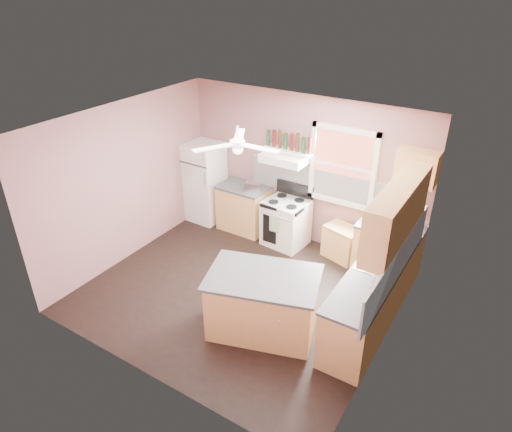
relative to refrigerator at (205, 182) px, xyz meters
The scene contains 32 objects.
floor 2.68m from the refrigerator, 40.43° to the right, with size 4.50×4.50×0.00m, color black.
ceiling 3.19m from the refrigerator, 40.43° to the right, with size 4.50×4.50×0.00m, color white.
wall_back 2.06m from the refrigerator, 10.61° to the left, with size 4.50×0.05×2.70m, color #8A5D5D.
wall_right 4.57m from the refrigerator, 21.46° to the right, with size 0.05×4.00×2.70m, color #8A5D5D.
wall_left 1.78m from the refrigerator, 101.14° to the right, with size 0.05×4.00×2.70m, color #8A5D5D.
backsplash_back 2.45m from the refrigerator, ahead, with size 2.90×0.03×0.55m, color white.
backsplash_right 4.42m from the refrigerator, 18.01° to the right, with size 0.03×2.60×0.55m, color white.
window_view 2.84m from the refrigerator, ahead, with size 1.00×0.02×1.20m, color brown.
window_frame 2.83m from the refrigerator, ahead, with size 1.16×0.07×1.36m, color white.
refrigerator is the anchor object (origin of this frame).
base_cabinet_left 0.96m from the refrigerator, ahead, with size 0.90×0.60×0.86m, color tan.
counter_left 0.89m from the refrigerator, ahead, with size 0.92×0.62×0.04m, color #3F3E41.
toaster 1.18m from the refrigerator, ahead, with size 0.28×0.16×0.18m, color silver.
stove 1.87m from the refrigerator, ahead, with size 0.73×0.64×0.86m, color white.
range_hood 1.91m from the refrigerator, ahead, with size 0.78×0.50×0.14m, color white.
bottle_shelf 1.96m from the refrigerator, ahead, with size 0.90×0.26×0.03m, color white.
cart 2.94m from the refrigerator, ahead, with size 0.60×0.40×0.60m, color tan.
base_cabinet_corner 3.72m from the refrigerator, ahead, with size 1.00×0.60×0.86m, color tan.
base_cabinet_right 4.14m from the refrigerator, 19.23° to the right, with size 0.60×2.20×0.86m, color tan.
counter_corner 3.70m from the refrigerator, ahead, with size 1.02×0.62×0.04m, color #3F3E41.
counter_right 4.12m from the refrigerator, 19.28° to the right, with size 0.62×2.22×0.04m, color #3F3E41.
sink 4.06m from the refrigerator, 16.61° to the right, with size 0.55×0.45×0.03m, color silver.
faucet 4.22m from the refrigerator, 15.99° to the right, with size 0.03×0.03×0.14m, color silver.
upper_cabinet_right 4.31m from the refrigerator, 16.06° to the right, with size 0.33×1.80×0.76m, color tan.
upper_cabinet_corner 4.06m from the refrigerator, ahead, with size 0.60×0.33×0.52m, color tan.
paper_towel 4.05m from the refrigerator, ahead, with size 0.12×0.12×0.26m, color white.
island 3.47m from the refrigerator, 39.13° to the right, with size 1.41×0.89×0.86m, color tan.
island_top 3.46m from the refrigerator, 39.13° to the right, with size 1.49×0.97×0.04m, color #3F3E41.
ceiling_fan_hub 3.05m from the refrigerator, 40.43° to the right, with size 0.20×0.20×0.08m, color white.
soap_bottle 4.32m from the refrigerator, 22.20° to the right, with size 0.10×0.10×0.26m, color silver.
red_caddy 3.87m from the refrigerator, ahead, with size 0.18×0.12×0.10m, color red.
wine_bottles 2.05m from the refrigerator, ahead, with size 0.86×0.06×0.31m.
Camera 1 is at (3.26, -4.73, 4.49)m, focal length 32.00 mm.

